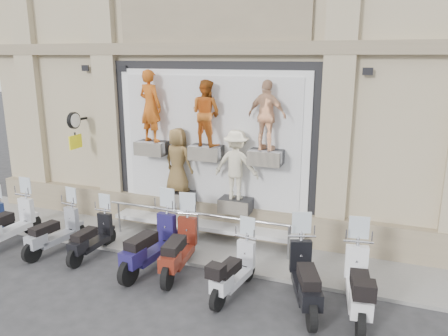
{
  "coord_description": "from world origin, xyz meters",
  "views": [
    {
      "loc": [
        4.21,
        -7.26,
        4.68
      ],
      "look_at": [
        0.74,
        1.9,
        2.15
      ],
      "focal_mm": 35.0,
      "sensor_mm": 36.0,
      "label": 1
    }
  ],
  "objects_px": {
    "clock_sign_bracket": "(75,126)",
    "scooter_f": "(179,238)",
    "scooter_h": "(306,267)",
    "scooter_e": "(150,234)",
    "scooter_i": "(359,273)",
    "guard_rail": "(198,230)",
    "scooter_b": "(7,215)",
    "scooter_d": "(91,229)",
    "scooter_c": "(53,223)",
    "scooter_g": "(234,261)"
  },
  "relations": [
    {
      "from": "scooter_c",
      "to": "scooter_g",
      "type": "bearing_deg",
      "value": 5.1
    },
    {
      "from": "scooter_h",
      "to": "scooter_i",
      "type": "bearing_deg",
      "value": -14.79
    },
    {
      "from": "scooter_b",
      "to": "scooter_c",
      "type": "xyz_separation_m",
      "value": [
        1.37,
        0.08,
        -0.06
      ]
    },
    {
      "from": "scooter_b",
      "to": "scooter_f",
      "type": "bearing_deg",
      "value": 4.08
    },
    {
      "from": "scooter_h",
      "to": "scooter_c",
      "type": "bearing_deg",
      "value": 157.64
    },
    {
      "from": "scooter_c",
      "to": "scooter_f",
      "type": "height_order",
      "value": "scooter_f"
    },
    {
      "from": "guard_rail",
      "to": "scooter_h",
      "type": "distance_m",
      "value": 3.48
    },
    {
      "from": "scooter_g",
      "to": "scooter_h",
      "type": "distance_m",
      "value": 1.41
    },
    {
      "from": "scooter_b",
      "to": "scooter_e",
      "type": "xyz_separation_m",
      "value": [
        4.05,
        0.08,
        0.06
      ]
    },
    {
      "from": "scooter_i",
      "to": "scooter_h",
      "type": "bearing_deg",
      "value": 176.63
    },
    {
      "from": "guard_rail",
      "to": "scooter_b",
      "type": "relative_size",
      "value": 2.55
    },
    {
      "from": "scooter_d",
      "to": "scooter_e",
      "type": "bearing_deg",
      "value": -2.08
    },
    {
      "from": "scooter_e",
      "to": "scooter_f",
      "type": "relative_size",
      "value": 1.05
    },
    {
      "from": "scooter_c",
      "to": "scooter_i",
      "type": "bearing_deg",
      "value": 7.56
    },
    {
      "from": "clock_sign_bracket",
      "to": "scooter_h",
      "type": "distance_m",
      "value": 7.5
    },
    {
      "from": "scooter_b",
      "to": "scooter_f",
      "type": "height_order",
      "value": "scooter_f"
    },
    {
      "from": "scooter_g",
      "to": "scooter_b",
      "type": "bearing_deg",
      "value": -174.11
    },
    {
      "from": "scooter_i",
      "to": "clock_sign_bracket",
      "type": "bearing_deg",
      "value": 156.48
    },
    {
      "from": "scooter_e",
      "to": "scooter_g",
      "type": "distance_m",
      "value": 2.12
    },
    {
      "from": "clock_sign_bracket",
      "to": "scooter_f",
      "type": "xyz_separation_m",
      "value": [
        4.06,
        -1.82,
        -1.97
      ]
    },
    {
      "from": "guard_rail",
      "to": "scooter_c",
      "type": "distance_m",
      "value": 3.5
    },
    {
      "from": "clock_sign_bracket",
      "to": "scooter_c",
      "type": "xyz_separation_m",
      "value": [
        0.73,
        -1.93,
        -2.06
      ]
    },
    {
      "from": "scooter_h",
      "to": "scooter_b",
      "type": "bearing_deg",
      "value": 158.66
    },
    {
      "from": "guard_rail",
      "to": "scooter_i",
      "type": "distance_m",
      "value": 4.31
    },
    {
      "from": "scooter_b",
      "to": "scooter_g",
      "type": "relative_size",
      "value": 1.1
    },
    {
      "from": "guard_rail",
      "to": "scooter_e",
      "type": "distance_m",
      "value": 1.59
    },
    {
      "from": "clock_sign_bracket",
      "to": "scooter_f",
      "type": "bearing_deg",
      "value": -24.18
    },
    {
      "from": "scooter_d",
      "to": "scooter_f",
      "type": "distance_m",
      "value": 2.31
    },
    {
      "from": "scooter_b",
      "to": "scooter_d",
      "type": "height_order",
      "value": "scooter_b"
    },
    {
      "from": "clock_sign_bracket",
      "to": "scooter_h",
      "type": "relative_size",
      "value": 0.49
    },
    {
      "from": "clock_sign_bracket",
      "to": "scooter_c",
      "type": "relative_size",
      "value": 0.56
    },
    {
      "from": "scooter_e",
      "to": "scooter_h",
      "type": "height_order",
      "value": "scooter_e"
    },
    {
      "from": "scooter_f",
      "to": "scooter_e",
      "type": "bearing_deg",
      "value": -178.54
    },
    {
      "from": "guard_rail",
      "to": "scooter_b",
      "type": "height_order",
      "value": "scooter_b"
    },
    {
      "from": "guard_rail",
      "to": "scooter_g",
      "type": "xyz_separation_m",
      "value": [
        1.6,
        -1.79,
        0.27
      ]
    },
    {
      "from": "clock_sign_bracket",
      "to": "scooter_g",
      "type": "bearing_deg",
      "value": -22.3
    },
    {
      "from": "guard_rail",
      "to": "scooter_f",
      "type": "distance_m",
      "value": 1.41
    },
    {
      "from": "clock_sign_bracket",
      "to": "scooter_i",
      "type": "xyz_separation_m",
      "value": [
        7.86,
        -2.11,
        -1.96
      ]
    },
    {
      "from": "scooter_c",
      "to": "scooter_d",
      "type": "height_order",
      "value": "scooter_c"
    },
    {
      "from": "guard_rail",
      "to": "scooter_g",
      "type": "distance_m",
      "value": 2.41
    },
    {
      "from": "scooter_b",
      "to": "scooter_h",
      "type": "height_order",
      "value": "scooter_h"
    },
    {
      "from": "scooter_h",
      "to": "scooter_i",
      "type": "relative_size",
      "value": 0.99
    },
    {
      "from": "scooter_b",
      "to": "scooter_g",
      "type": "xyz_separation_m",
      "value": [
        6.14,
        -0.24,
        -0.08
      ]
    },
    {
      "from": "scooter_e",
      "to": "scooter_g",
      "type": "relative_size",
      "value": 1.18
    },
    {
      "from": "guard_rail",
      "to": "scooter_b",
      "type": "xyz_separation_m",
      "value": [
        -4.54,
        -1.54,
        0.34
      ]
    },
    {
      "from": "scooter_b",
      "to": "scooter_d",
      "type": "bearing_deg",
      "value": 6.14
    },
    {
      "from": "scooter_e",
      "to": "scooter_f",
      "type": "bearing_deg",
      "value": 15.74
    },
    {
      "from": "scooter_e",
      "to": "scooter_i",
      "type": "bearing_deg",
      "value": 4.46
    },
    {
      "from": "guard_rail",
      "to": "scooter_h",
      "type": "bearing_deg",
      "value": -29.88
    },
    {
      "from": "scooter_e",
      "to": "scooter_i",
      "type": "height_order",
      "value": "scooter_e"
    }
  ]
}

